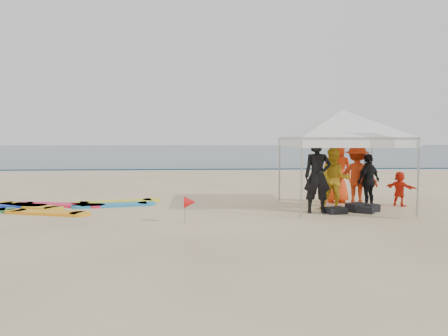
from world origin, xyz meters
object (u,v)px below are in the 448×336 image
person_yellow (335,179)px  person_orange_b (337,171)px  person_seated (400,189)px  marker_pennant (190,202)px  person_orange_a (357,176)px  person_black_a (317,176)px  person_black_b (368,181)px  surfboard_spread (51,206)px  canopy_tent (342,110)px

person_yellow → person_orange_b: 1.51m
person_orange_b → person_seated: (1.63, -0.77, -0.47)m
marker_pennant → person_orange_a: bearing=25.0°
person_black_a → person_orange_b: person_black_a is taller
person_black_b → person_yellow: bearing=-19.7°
person_orange_b → person_seated: person_orange_b is taller
person_black_a → person_orange_a: person_black_a is taller
person_orange_a → surfboard_spread: person_orange_a is taller
person_black_a → person_yellow: 0.70m
person_orange_a → person_orange_b: (-0.35, 0.77, 0.07)m
person_orange_a → canopy_tent: 1.97m
person_yellow → person_black_b: size_ratio=1.11×
person_black_a → person_orange_b: 2.10m
person_black_b → person_black_a: bearing=-12.0°
person_black_b → canopy_tent: 2.14m
person_orange_a → marker_pennant: (-4.81, -2.24, -0.41)m
person_black_a → surfboard_spread: bearing=174.5°
person_black_a → person_black_b: person_black_a is taller
person_black_a → canopy_tent: size_ratio=0.47×
person_black_b → marker_pennant: person_black_b is taller
person_orange_b → person_orange_a: bearing=117.8°
person_seated → person_orange_a: bearing=55.6°
surfboard_spread → canopy_tent: bearing=-3.4°
person_orange_a → surfboard_spread: 8.89m
canopy_tent → marker_pennant: 5.23m
person_black_b → person_seated: bearing=167.6°
person_black_b → marker_pennant: (-4.99, -1.83, -0.28)m
person_orange_a → marker_pennant: person_orange_a is taller
person_yellow → person_orange_a: person_orange_a is taller
person_orange_a → canopy_tent: (-0.55, -0.23, 1.87)m
person_orange_a → person_seated: size_ratio=1.77×
marker_pennant → surfboard_spread: marker_pennant is taller
person_yellow → person_black_b: (1.05, 0.24, -0.08)m
person_seated → person_black_a: bearing=76.2°
person_orange_b → marker_pennant: size_ratio=3.05×
person_black_b → canopy_tent: (-0.73, 0.17, 2.00)m
person_black_b → canopy_tent: canopy_tent is taller
canopy_tent → person_seated: bearing=7.3°
person_yellow → surfboard_spread: (-7.98, 0.92, -0.83)m
person_orange_b → surfboard_spread: person_orange_b is taller
person_black_a → person_yellow: bearing=37.0°
person_black_b → surfboard_spread: bearing=-36.9°
person_orange_a → canopy_tent: canopy_tent is taller
surfboard_spread → person_yellow: bearing=-6.5°
person_orange_a → surfboard_spread: bearing=16.0°
person_seated → canopy_tent: canopy_tent is taller
person_orange_a → marker_pennant: 5.32m
person_yellow → person_seated: 2.27m
person_orange_b → surfboard_spread: size_ratio=0.35×
person_seated → person_black_b: bearing=76.0°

